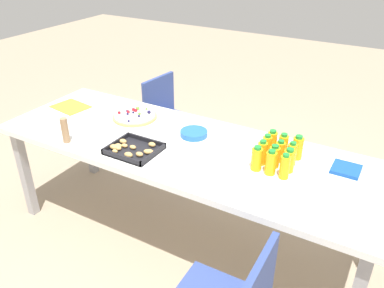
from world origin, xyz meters
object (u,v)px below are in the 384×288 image
(juice_bottle_8, at_px, (262,153))
(juice_bottle_9, at_px, (285,167))
(juice_bottle_2, at_px, (272,142))
(snack_tray, at_px, (133,149))
(juice_bottle_1, at_px, (283,145))
(juice_bottle_3, at_px, (292,154))
(juice_bottle_6, at_px, (289,161))
(plate_stack, at_px, (194,133))
(juice_bottle_4, at_px, (280,152))
(juice_bottle_7, at_px, (274,157))
(paper_folder, at_px, (71,107))
(juice_bottle_11, at_px, (257,159))
(fruit_pizza, at_px, (135,116))
(juice_bottle_5, at_px, (267,147))
(juice_bottle_10, at_px, (271,163))
(cardboard_tube, at_px, (65,130))
(napkin_stack, at_px, (346,169))
(chair_near_right, at_px, (170,116))
(party_table, at_px, (183,153))
(juice_bottle_0, at_px, (298,148))

(juice_bottle_8, distance_m, juice_bottle_9, 0.17)
(juice_bottle_2, relative_size, snack_tray, 0.50)
(juice_bottle_1, height_order, juice_bottle_3, juice_bottle_3)
(juice_bottle_6, xyz_separation_m, juice_bottle_8, (0.15, -0.00, 0.00))
(juice_bottle_2, height_order, plate_stack, juice_bottle_2)
(juice_bottle_4, distance_m, juice_bottle_8, 0.11)
(juice_bottle_3, distance_m, juice_bottle_8, 0.16)
(juice_bottle_7, bearing_deg, juice_bottle_9, 136.79)
(juice_bottle_1, height_order, paper_folder, juice_bottle_1)
(juice_bottle_3, height_order, juice_bottle_11, same)
(juice_bottle_11, distance_m, fruit_pizza, 1.02)
(juice_bottle_5, bearing_deg, juice_bottle_3, 177.82)
(juice_bottle_10, relative_size, fruit_pizza, 0.47)
(juice_bottle_5, relative_size, snack_tray, 0.51)
(plate_stack, xyz_separation_m, cardboard_tube, (0.65, 0.47, 0.06))
(juice_bottle_6, bearing_deg, juice_bottle_10, 44.51)
(plate_stack, bearing_deg, juice_bottle_7, 169.95)
(juice_bottle_10, relative_size, snack_tray, 0.50)
(juice_bottle_10, height_order, plate_stack, juice_bottle_10)
(juice_bottle_8, relative_size, fruit_pizza, 0.48)
(juice_bottle_3, bearing_deg, napkin_stack, -162.68)
(chair_near_right, bearing_deg, juice_bottle_4, 67.13)
(juice_bottle_1, relative_size, paper_folder, 0.53)
(chair_near_right, xyz_separation_m, snack_tray, (-0.38, 0.99, 0.27))
(party_table, relative_size, juice_bottle_3, 17.15)
(cardboard_tube, bearing_deg, chair_near_right, -92.53)
(juice_bottle_11, bearing_deg, juice_bottle_6, -155.68)
(chair_near_right, distance_m, juice_bottle_6, 1.49)
(juice_bottle_1, distance_m, paper_folder, 1.60)
(party_table, height_order, juice_bottle_4, juice_bottle_4)
(juice_bottle_7, xyz_separation_m, juice_bottle_10, (-0.01, 0.08, 0.01))
(snack_tray, height_order, paper_folder, snack_tray)
(juice_bottle_8, xyz_separation_m, napkin_stack, (-0.43, -0.16, -0.06))
(juice_bottle_11, height_order, fruit_pizza, juice_bottle_11)
(paper_folder, bearing_deg, juice_bottle_1, -176.13)
(juice_bottle_1, height_order, juice_bottle_10, juice_bottle_10)
(juice_bottle_10, xyz_separation_m, cardboard_tube, (1.23, 0.29, 0.01))
(juice_bottle_3, xyz_separation_m, cardboard_tube, (1.30, 0.44, 0.01))
(juice_bottle_11, bearing_deg, paper_folder, -4.42)
(juice_bottle_0, height_order, fruit_pizza, juice_bottle_0)
(juice_bottle_5, bearing_deg, juice_bottle_0, -153.22)
(juice_bottle_0, height_order, napkin_stack, juice_bottle_0)
(juice_bottle_5, xyz_separation_m, juice_bottle_8, (-0.00, 0.08, -0.00))
(juice_bottle_4, xyz_separation_m, juice_bottle_9, (-0.08, 0.15, 0.01))
(chair_near_right, xyz_separation_m, juice_bottle_4, (-1.18, 0.66, 0.32))
(snack_tray, relative_size, cardboard_tube, 1.80)
(chair_near_right, relative_size, juice_bottle_8, 5.61)
(juice_bottle_4, xyz_separation_m, snack_tray, (0.80, 0.33, -0.05))
(juice_bottle_3, bearing_deg, juice_bottle_9, 93.29)
(juice_bottle_1, xyz_separation_m, napkin_stack, (-0.36, -0.01, -0.06))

